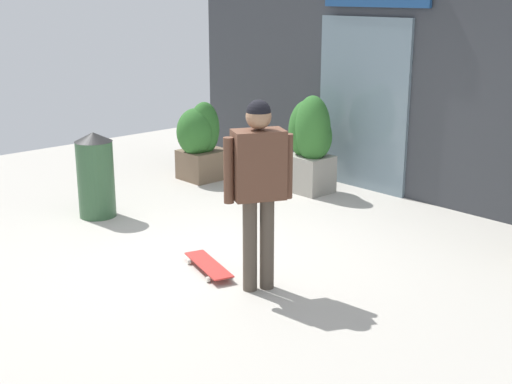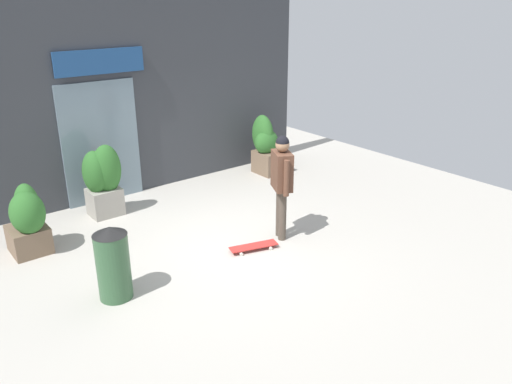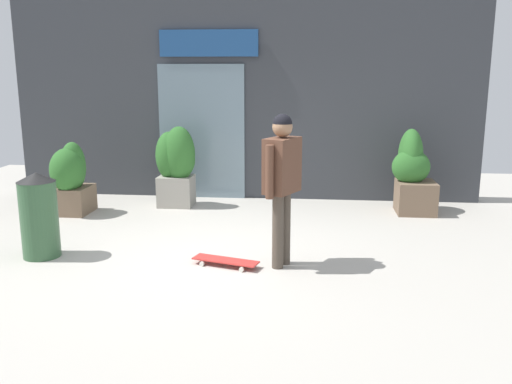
{
  "view_description": "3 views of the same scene",
  "coord_description": "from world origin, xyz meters",
  "px_view_note": "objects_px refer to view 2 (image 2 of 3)",
  "views": [
    {
      "loc": [
        5.18,
        -4.29,
        2.63
      ],
      "look_at": [
        0.55,
        -0.02,
        0.8
      ],
      "focal_mm": 48.84,
      "sensor_mm": 36.0,
      "label": 1
    },
    {
      "loc": [
        -4.17,
        -5.94,
        3.78
      ],
      "look_at": [
        0.55,
        -0.02,
        0.8
      ],
      "focal_mm": 35.39,
      "sensor_mm": 36.0,
      "label": 2
    },
    {
      "loc": [
        1.19,
        -6.29,
        2.2
      ],
      "look_at": [
        0.55,
        -0.02,
        0.8
      ],
      "focal_mm": 38.59,
      "sensor_mm": 36.0,
      "label": 3
    }
  ],
  "objects_px": {
    "skateboard": "(254,246)",
    "planter_box_right": "(103,178)",
    "skateboarder": "(282,176)",
    "planter_box_mid": "(266,145)",
    "planter_box_left": "(28,220)",
    "trash_bin": "(113,263)"
  },
  "relations": [
    {
      "from": "planter_box_right",
      "to": "planter_box_mid",
      "type": "xyz_separation_m",
      "value": [
        3.79,
        -0.01,
        -0.08
      ]
    },
    {
      "from": "trash_bin",
      "to": "skateboard",
      "type": "bearing_deg",
      "value": -2.6
    },
    {
      "from": "skateboarder",
      "to": "trash_bin",
      "type": "distance_m",
      "value": 2.95
    },
    {
      "from": "skateboarder",
      "to": "planter_box_right",
      "type": "height_order",
      "value": "skateboarder"
    },
    {
      "from": "skateboarder",
      "to": "planter_box_mid",
      "type": "xyz_separation_m",
      "value": [
        1.9,
        2.69,
        -0.44
      ]
    },
    {
      "from": "planter_box_right",
      "to": "planter_box_mid",
      "type": "height_order",
      "value": "planter_box_right"
    },
    {
      "from": "planter_box_mid",
      "to": "skateboard",
      "type": "bearing_deg",
      "value": -132.48
    },
    {
      "from": "skateboarder",
      "to": "trash_bin",
      "type": "relative_size",
      "value": 1.69
    },
    {
      "from": "planter_box_left",
      "to": "trash_bin",
      "type": "relative_size",
      "value": 1.09
    },
    {
      "from": "skateboarder",
      "to": "skateboard",
      "type": "xyz_separation_m",
      "value": [
        -0.63,
        -0.08,
        -1.01
      ]
    },
    {
      "from": "planter_box_left",
      "to": "planter_box_right",
      "type": "distance_m",
      "value": 1.66
    },
    {
      "from": "skateboard",
      "to": "planter_box_right",
      "type": "distance_m",
      "value": 3.11
    },
    {
      "from": "skateboarder",
      "to": "planter_box_mid",
      "type": "relative_size",
      "value": 1.33
    },
    {
      "from": "skateboard",
      "to": "planter_box_mid",
      "type": "relative_size",
      "value": 0.61
    },
    {
      "from": "skateboarder",
      "to": "planter_box_mid",
      "type": "height_order",
      "value": "skateboarder"
    },
    {
      "from": "planter_box_left",
      "to": "trash_bin",
      "type": "bearing_deg",
      "value": -75.98
    },
    {
      "from": "planter_box_left",
      "to": "trash_bin",
      "type": "height_order",
      "value": "planter_box_left"
    },
    {
      "from": "planter_box_mid",
      "to": "trash_bin",
      "type": "relative_size",
      "value": 1.27
    },
    {
      "from": "skateboarder",
      "to": "planter_box_left",
      "type": "xyz_separation_m",
      "value": [
        -3.39,
        2.01,
        -0.51
      ]
    },
    {
      "from": "skateboard",
      "to": "trash_bin",
      "type": "height_order",
      "value": "trash_bin"
    },
    {
      "from": "skateboard",
      "to": "planter_box_right",
      "type": "height_order",
      "value": "planter_box_right"
    },
    {
      "from": "skateboard",
      "to": "planter_box_left",
      "type": "relative_size",
      "value": 0.71
    }
  ]
}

